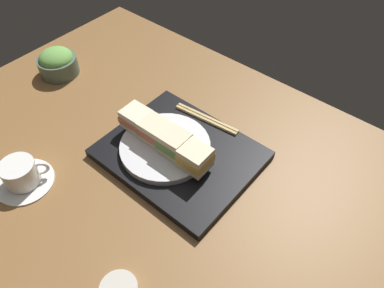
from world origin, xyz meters
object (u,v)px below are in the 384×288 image
at_px(sandwich_farmost, 137,118).
at_px(sandwich_inner_far, 155,131).
at_px(coffee_cup, 22,175).
at_px(chopsticks_pair, 207,119).
at_px(sandwich_plate, 165,147).
at_px(sandwich_inner_near, 174,143).
at_px(salad_bowl, 57,62).
at_px(sandwich_nearmost, 195,158).

bearing_deg(sandwich_farmost, sandwich_inner_far, 178.30).
relative_size(sandwich_inner_far, coffee_cup, 0.52).
xyz_separation_m(sandwich_inner_far, chopsticks_pair, (-0.05, -0.15, -0.04)).
bearing_deg(coffee_cup, chopsticks_pair, -116.43).
xyz_separation_m(sandwich_plate, sandwich_inner_far, (0.03, -0.00, 0.04)).
bearing_deg(sandwich_inner_near, sandwich_farmost, -1.70).
xyz_separation_m(chopsticks_pair, coffee_cup, (0.21, 0.42, 0.00)).
height_order(salad_bowl, coffee_cup, salad_bowl).
bearing_deg(coffee_cup, sandwich_plate, -125.54).
bearing_deg(chopsticks_pair, sandwich_inner_far, 72.60).
bearing_deg(sandwich_farmost, salad_bowl, -4.81).
bearing_deg(sandwich_inner_far, sandwich_nearmost, 178.30).
relative_size(sandwich_inner_far, chopsticks_pair, 0.38).
xyz_separation_m(sandwich_inner_far, sandwich_farmost, (0.07, -0.00, -0.00)).
relative_size(sandwich_inner_far, sandwich_farmost, 1.00).
distance_m(chopsticks_pair, coffee_cup, 0.47).
distance_m(salad_bowl, chopsticks_pair, 0.51).
relative_size(salad_bowl, chopsticks_pair, 0.63).
distance_m(sandwich_nearmost, sandwich_inner_far, 0.13).
distance_m(sandwich_nearmost, coffee_cup, 0.40).
xyz_separation_m(sandwich_plate, sandwich_inner_near, (-0.03, 0.00, 0.04)).
bearing_deg(sandwich_plate, sandwich_inner_near, 178.30).
bearing_deg(salad_bowl, sandwich_farmost, 175.19).
relative_size(sandwich_plate, chopsticks_pair, 1.18).
xyz_separation_m(sandwich_nearmost, chopsticks_pair, (0.09, -0.15, -0.04)).
xyz_separation_m(salad_bowl, coffee_cup, (-0.28, 0.31, -0.01)).
relative_size(sandwich_nearmost, chopsticks_pair, 0.36).
bearing_deg(sandwich_inner_far, sandwich_plate, 178.30).
relative_size(sandwich_farmost, chopsticks_pair, 0.38).
bearing_deg(sandwich_inner_far, coffee_cup, 59.29).
distance_m(sandwich_farmost, chopsticks_pair, 0.19).
distance_m(sandwich_inner_near, chopsticks_pair, 0.16).
xyz_separation_m(sandwich_inner_near, sandwich_farmost, (0.13, -0.00, -0.00)).
relative_size(sandwich_inner_near, salad_bowl, 0.59).
height_order(sandwich_farmost, salad_bowl, sandwich_farmost).
distance_m(sandwich_inner_near, sandwich_inner_far, 0.07).
bearing_deg(sandwich_inner_near, sandwich_plate, -1.70).
bearing_deg(salad_bowl, sandwich_plate, 175.82).
bearing_deg(chopsticks_pair, coffee_cup, 63.57).
bearing_deg(sandwich_inner_near, sandwich_inner_far, -1.70).
height_order(sandwich_plate, coffee_cup, coffee_cup).
bearing_deg(coffee_cup, salad_bowl, -47.65).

